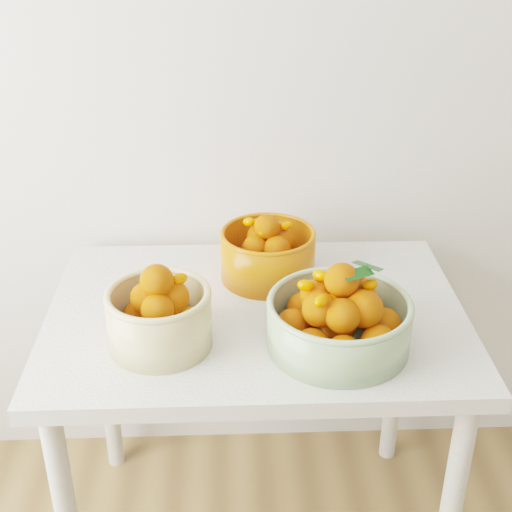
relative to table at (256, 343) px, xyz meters
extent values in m
cube|color=silver|center=(0.38, 0.40, 0.70)|extent=(4.00, 0.04, 2.70)
cube|color=silver|center=(0.00, 0.00, 0.08)|extent=(1.00, 0.70, 0.04)
cylinder|color=silver|center=(-0.44, 0.29, -0.30)|extent=(0.05, 0.05, 0.71)
cylinder|color=silver|center=(0.44, 0.29, -0.30)|extent=(0.05, 0.05, 0.71)
cylinder|color=#CDBA7F|center=(-0.22, -0.13, 0.16)|extent=(0.25, 0.25, 0.13)
torus|color=#CDBA7F|center=(-0.22, -0.13, 0.23)|extent=(0.25, 0.25, 0.02)
sphere|color=#D1660C|center=(-0.16, -0.13, 0.15)|extent=(0.08, 0.08, 0.08)
sphere|color=#D1660C|center=(-0.20, -0.08, 0.15)|extent=(0.07, 0.07, 0.07)
sphere|color=#F45100|center=(-0.26, -0.10, 0.15)|extent=(0.08, 0.08, 0.08)
sphere|color=#F45100|center=(-0.26, -0.17, 0.15)|extent=(0.07, 0.07, 0.07)
sphere|color=#F45100|center=(-0.20, -0.19, 0.15)|extent=(0.08, 0.08, 0.08)
sphere|color=#F45100|center=(-0.22, -0.13, 0.15)|extent=(0.07, 0.07, 0.07)
sphere|color=#F45100|center=(-0.19, -0.12, 0.21)|extent=(0.08, 0.08, 0.08)
sphere|color=#F45100|center=(-0.24, -0.12, 0.21)|extent=(0.07, 0.07, 0.07)
sphere|color=#F45100|center=(-0.22, -0.17, 0.21)|extent=(0.07, 0.07, 0.07)
sphere|color=#F45100|center=(-0.22, -0.13, 0.26)|extent=(0.07, 0.07, 0.07)
ellipsoid|color=#FF6000|center=(-0.24, -0.13, 0.25)|extent=(0.04, 0.04, 0.03)
ellipsoid|color=#FF6000|center=(-0.17, -0.11, 0.25)|extent=(0.05, 0.05, 0.03)
ellipsoid|color=#FF6000|center=(-0.22, -0.13, 0.27)|extent=(0.04, 0.04, 0.03)
ellipsoid|color=#FF6000|center=(-0.21, -0.13, 0.26)|extent=(0.04, 0.04, 0.03)
ellipsoid|color=#FF6000|center=(-0.20, -0.11, 0.23)|extent=(0.04, 0.05, 0.04)
ellipsoid|color=#FF6000|center=(-0.22, -0.14, 0.23)|extent=(0.03, 0.04, 0.03)
cylinder|color=#8FAD7D|center=(0.17, -0.15, 0.15)|extent=(0.42, 0.42, 0.11)
torus|color=#8FAD7D|center=(0.17, -0.15, 0.21)|extent=(0.42, 0.42, 0.02)
sphere|color=#F45100|center=(0.28, -0.15, 0.15)|extent=(0.08, 0.08, 0.08)
sphere|color=#F45100|center=(0.24, -0.08, 0.15)|extent=(0.08, 0.08, 0.08)
sphere|color=#F45100|center=(0.18, -0.05, 0.15)|extent=(0.08, 0.08, 0.08)
sphere|color=#F45100|center=(0.10, -0.08, 0.15)|extent=(0.08, 0.08, 0.08)
sphere|color=#F45100|center=(0.07, -0.15, 0.15)|extent=(0.08, 0.08, 0.08)
sphere|color=#F45100|center=(0.11, -0.23, 0.15)|extent=(0.08, 0.08, 0.08)
sphere|color=#F45100|center=(0.17, -0.26, 0.15)|extent=(0.08, 0.08, 0.08)
sphere|color=#F45100|center=(0.25, -0.22, 0.15)|extent=(0.08, 0.08, 0.08)
sphere|color=#F45100|center=(0.17, -0.15, 0.15)|extent=(0.08, 0.08, 0.08)
sphere|color=#F45100|center=(0.22, -0.13, 0.21)|extent=(0.07, 0.07, 0.07)
sphere|color=#F45100|center=(0.18, -0.10, 0.21)|extent=(0.08, 0.08, 0.08)
sphere|color=#F45100|center=(0.13, -0.13, 0.21)|extent=(0.07, 0.07, 0.07)
sphere|color=#F45100|center=(0.13, -0.18, 0.21)|extent=(0.08, 0.08, 0.08)
sphere|color=#F45100|center=(0.17, -0.21, 0.21)|extent=(0.07, 0.07, 0.07)
sphere|color=#F45100|center=(0.22, -0.18, 0.21)|extent=(0.08, 0.08, 0.08)
sphere|color=#F45100|center=(0.18, -0.15, 0.26)|extent=(0.08, 0.08, 0.08)
ellipsoid|color=#FF6000|center=(0.21, -0.12, 0.23)|extent=(0.05, 0.05, 0.03)
ellipsoid|color=#FF6000|center=(0.24, -0.15, 0.25)|extent=(0.04, 0.04, 0.04)
ellipsoid|color=#FF6000|center=(0.22, -0.10, 0.24)|extent=(0.05, 0.05, 0.03)
ellipsoid|color=#FF6000|center=(0.23, -0.10, 0.23)|extent=(0.05, 0.05, 0.03)
ellipsoid|color=#FF6000|center=(0.16, -0.17, 0.23)|extent=(0.04, 0.05, 0.04)
ellipsoid|color=#FF6000|center=(0.13, -0.21, 0.25)|extent=(0.05, 0.05, 0.03)
ellipsoid|color=#FF6000|center=(0.21, -0.10, 0.24)|extent=(0.05, 0.05, 0.04)
ellipsoid|color=#FF6000|center=(0.18, -0.16, 0.24)|extent=(0.04, 0.05, 0.04)
ellipsoid|color=#FF6000|center=(0.19, -0.16, 0.27)|extent=(0.04, 0.05, 0.04)
ellipsoid|color=#FF6000|center=(0.16, -0.13, 0.25)|extent=(0.05, 0.05, 0.03)
ellipsoid|color=#FF6000|center=(0.17, -0.13, 0.27)|extent=(0.04, 0.05, 0.04)
ellipsoid|color=#FF6000|center=(0.16, -0.13, 0.26)|extent=(0.04, 0.05, 0.03)
ellipsoid|color=#FF6000|center=(0.10, -0.15, 0.25)|extent=(0.04, 0.03, 0.03)
ellipsoid|color=#FF6000|center=(0.16, -0.14, 0.25)|extent=(0.04, 0.05, 0.03)
ellipsoid|color=#FF6000|center=(0.17, -0.16, 0.27)|extent=(0.05, 0.03, 0.04)
ellipsoid|color=#FF6000|center=(0.13, -0.12, 0.26)|extent=(0.05, 0.05, 0.04)
cylinder|color=#D4560C|center=(0.04, 0.16, 0.16)|extent=(0.27, 0.27, 0.13)
torus|color=#D4560C|center=(0.04, 0.16, 0.22)|extent=(0.27, 0.27, 0.01)
sphere|color=#D1660C|center=(0.11, 0.16, 0.14)|extent=(0.06, 0.06, 0.06)
sphere|color=#D1660C|center=(0.07, 0.22, 0.14)|extent=(0.07, 0.07, 0.07)
sphere|color=#F45100|center=(0.00, 0.22, 0.14)|extent=(0.06, 0.06, 0.06)
sphere|color=#F45100|center=(-0.04, 0.16, 0.14)|extent=(0.07, 0.07, 0.07)
sphere|color=#F45100|center=(0.00, 0.10, 0.14)|extent=(0.06, 0.06, 0.06)
sphere|color=#F45100|center=(0.07, 0.10, 0.14)|extent=(0.07, 0.07, 0.07)
sphere|color=#F45100|center=(0.04, 0.16, 0.14)|extent=(0.07, 0.07, 0.07)
sphere|color=#F45100|center=(0.07, 0.18, 0.19)|extent=(0.07, 0.07, 0.07)
sphere|color=#F45100|center=(0.02, 0.19, 0.19)|extent=(0.07, 0.07, 0.07)
sphere|color=#F45100|center=(0.00, 0.14, 0.19)|extent=(0.06, 0.06, 0.06)
sphere|color=#F45100|center=(0.06, 0.13, 0.19)|extent=(0.07, 0.07, 0.07)
sphere|color=#F45100|center=(0.03, 0.16, 0.24)|extent=(0.07, 0.07, 0.07)
ellipsoid|color=#FF6000|center=(0.06, 0.14, 0.21)|extent=(0.04, 0.04, 0.03)
ellipsoid|color=#FF6000|center=(0.04, 0.19, 0.24)|extent=(0.03, 0.04, 0.04)
ellipsoid|color=#FF6000|center=(0.08, 0.16, 0.24)|extent=(0.04, 0.03, 0.03)
ellipsoid|color=#FF6000|center=(0.03, 0.15, 0.23)|extent=(0.04, 0.04, 0.03)
ellipsoid|color=#FF6000|center=(-0.01, 0.19, 0.24)|extent=(0.04, 0.04, 0.04)
ellipsoid|color=#FF6000|center=(0.01, 0.18, 0.24)|extent=(0.04, 0.04, 0.03)
ellipsoid|color=#FF6000|center=(0.06, 0.14, 0.21)|extent=(0.04, 0.04, 0.03)
ellipsoid|color=#FF6000|center=(0.07, 0.19, 0.22)|extent=(0.04, 0.04, 0.03)
ellipsoid|color=#FF6000|center=(0.02, 0.15, 0.25)|extent=(0.04, 0.03, 0.03)
camera|label=1|loc=(-0.06, -1.45, 1.02)|focal=50.00mm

